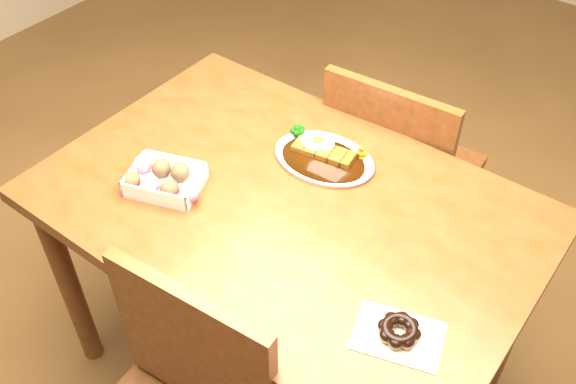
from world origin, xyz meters
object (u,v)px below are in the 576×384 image
Objects in this scene: donut_box at (163,179)px; pon_de_ring at (399,331)px; table at (287,229)px; katsu_curry_plate at (323,155)px; chair_far at (396,173)px.

pon_de_ring is at bearing -2.52° from donut_box.
pon_de_ring reaches higher than table.
pon_de_ring is (0.43, -0.35, 0.00)m from katsu_curry_plate.
katsu_curry_plate is at bearing 77.63° from chair_far.
pon_de_ring is at bearing -39.53° from katsu_curry_plate.
chair_far is at bearing 81.70° from katsu_curry_plate.
chair_far is at bearing 65.70° from donut_box.
donut_box is (-0.31, -0.68, 0.30)m from chair_far.
donut_box is at bearing 177.48° from pon_de_ring.
katsu_curry_plate is 1.31× the size of donut_box.
table is 5.82× the size of pon_de_ring.
table is at bearing 157.29° from pon_de_ring.
table is 0.56m from chair_far.
katsu_curry_plate is (-0.02, 0.18, 0.11)m from table.
katsu_curry_plate is at bearing 51.96° from donut_box.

